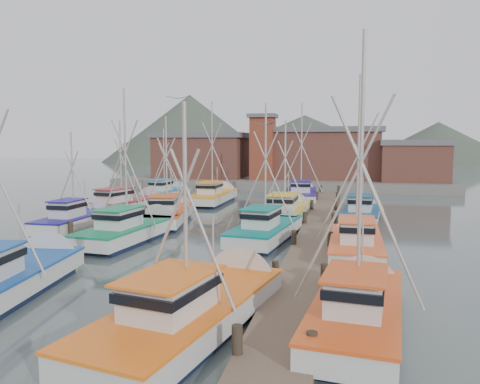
% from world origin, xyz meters
% --- Properties ---
extents(ground, '(260.00, 260.00, 0.00)m').
position_xyz_m(ground, '(0.00, 0.00, 0.00)').
color(ground, '#495856').
rests_on(ground, ground).
extents(dock_left, '(2.30, 46.00, 1.50)m').
position_xyz_m(dock_left, '(-7.00, 4.04, 0.21)').
color(dock_left, brown).
rests_on(dock_left, ground).
extents(dock_right, '(2.30, 46.00, 1.50)m').
position_xyz_m(dock_right, '(7.00, 4.04, 0.21)').
color(dock_right, brown).
rests_on(dock_right, ground).
extents(quay, '(44.00, 16.00, 1.20)m').
position_xyz_m(quay, '(0.00, 37.00, 0.60)').
color(quay, slate).
rests_on(quay, ground).
extents(shed_left, '(12.72, 8.48, 6.20)m').
position_xyz_m(shed_left, '(-11.00, 35.00, 4.34)').
color(shed_left, brown).
rests_on(shed_left, quay).
extents(shed_center, '(14.84, 9.54, 6.90)m').
position_xyz_m(shed_center, '(6.00, 37.00, 4.69)').
color(shed_center, brown).
rests_on(shed_center, quay).
extents(shed_right, '(8.48, 6.36, 5.20)m').
position_xyz_m(shed_right, '(17.00, 34.00, 3.84)').
color(shed_right, brown).
rests_on(shed_right, quay).
extents(lookout_tower, '(3.60, 3.60, 8.50)m').
position_xyz_m(lookout_tower, '(-2.00, 33.00, 5.55)').
color(lookout_tower, brown).
rests_on(lookout_tower, quay).
extents(distant_hills, '(175.00, 140.00, 42.00)m').
position_xyz_m(distant_hills, '(-12.76, 122.59, 0.00)').
color(distant_hills, '#475345').
rests_on(distant_hills, ground).
extents(boat_0, '(4.20, 9.85, 10.03)m').
position_xyz_m(boat_0, '(-4.35, -12.10, 0.68)').
color(boat_0, '#0F1833').
rests_on(boat_0, ground).
extents(boat_1, '(4.80, 10.25, 8.22)m').
position_xyz_m(boat_1, '(4.14, -13.61, 0.68)').
color(boat_1, '#0F1833').
rests_on(boat_1, ground).
extents(boat_3, '(4.00, 8.64, 10.13)m').
position_xyz_m(boat_3, '(9.28, -12.41, 0.69)').
color(boat_3, '#0F1833').
rests_on(boat_3, ground).
extents(boat_4, '(4.00, 9.35, 10.09)m').
position_xyz_m(boat_4, '(-4.08, -1.28, 0.69)').
color(boat_4, '#0F1833').
rests_on(boat_4, ground).
extents(boat_5, '(3.77, 9.06, 9.16)m').
position_xyz_m(boat_5, '(4.12, 0.65, 0.68)').
color(boat_5, '#0F1833').
rests_on(boat_5, ground).
extents(boat_6, '(3.04, 7.83, 7.39)m').
position_xyz_m(boat_6, '(-9.39, 1.19, 0.68)').
color(boat_6, '#0F1833').
rests_on(boat_6, ground).
extents(boat_7, '(4.03, 8.38, 10.20)m').
position_xyz_m(boat_7, '(9.37, -2.39, 0.69)').
color(boat_7, '#0F1833').
rests_on(boat_7, ground).
extents(boat_8, '(4.39, 9.39, 8.77)m').
position_xyz_m(boat_8, '(-4.36, 5.43, 0.68)').
color(boat_8, '#0F1833').
rests_on(boat_8, ground).
extents(boat_9, '(3.53, 9.66, 8.58)m').
position_xyz_m(boat_9, '(4.28, 8.26, 0.68)').
color(boat_9, '#0F1833').
rests_on(boat_9, ground).
extents(boat_10, '(4.70, 9.94, 8.80)m').
position_xyz_m(boat_10, '(-9.82, 9.46, 0.68)').
color(boat_10, '#0F1833').
rests_on(boat_10, ground).
extents(boat_11, '(3.35, 8.51, 8.11)m').
position_xyz_m(boat_11, '(10.01, 8.64, 0.68)').
color(boat_11, '#0F1833').
rests_on(boat_11, ground).
extents(boat_12, '(4.34, 9.56, 10.95)m').
position_xyz_m(boat_12, '(-4.15, 17.36, 0.69)').
color(boat_12, '#0F1833').
rests_on(boat_12, ground).
extents(boat_13, '(4.37, 9.95, 11.00)m').
position_xyz_m(boat_13, '(4.22, 21.10, 0.69)').
color(boat_13, '#0F1833').
rests_on(boat_13, ground).
extents(boat_14, '(3.33, 8.34, 8.13)m').
position_xyz_m(boat_14, '(-9.80, 18.80, 0.68)').
color(boat_14, '#0F1833').
rests_on(boat_14, ground).
extents(gull_near, '(1.55, 0.65, 0.24)m').
position_xyz_m(gull_near, '(-1.30, -0.46, 8.80)').
color(gull_near, gray).
rests_on(gull_near, ground).
extents(gull_far, '(1.47, 0.65, 0.24)m').
position_xyz_m(gull_far, '(4.02, -0.57, 7.17)').
color(gull_far, gray).
rests_on(gull_far, ground).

